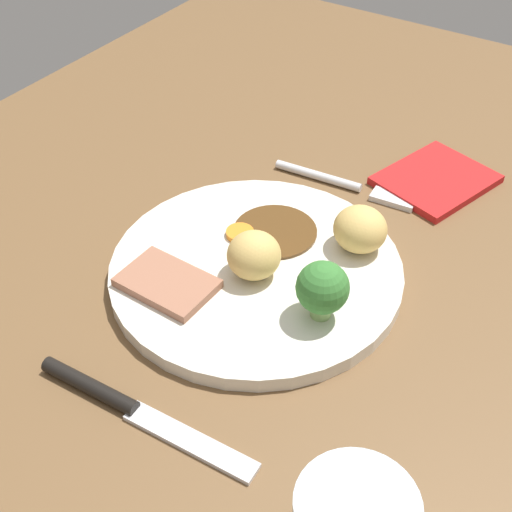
# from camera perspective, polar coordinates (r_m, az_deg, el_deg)

# --- Properties ---
(dining_table) EXTENTS (1.20, 0.84, 0.04)m
(dining_table) POSITION_cam_1_polar(r_m,az_deg,el_deg) (0.63, -1.62, -2.92)
(dining_table) COLOR brown
(dining_table) RESTS_ON ground
(dinner_plate) EXTENTS (0.26, 0.26, 0.01)m
(dinner_plate) POSITION_cam_1_polar(r_m,az_deg,el_deg) (0.62, 0.00, -1.19)
(dinner_plate) COLOR silver
(dinner_plate) RESTS_ON dining_table
(gravy_pool) EXTENTS (0.08, 0.08, 0.00)m
(gravy_pool) POSITION_cam_1_polar(r_m,az_deg,el_deg) (0.64, 1.56, 2.01)
(gravy_pool) COLOR #563819
(gravy_pool) RESTS_ON dinner_plate
(meat_slice_main) EXTENTS (0.05, 0.08, 0.01)m
(meat_slice_main) POSITION_cam_1_polar(r_m,az_deg,el_deg) (0.59, -7.21, -2.19)
(meat_slice_main) COLOR #9E664C
(meat_slice_main) RESTS_ON dinner_plate
(roast_potato_left) EXTENTS (0.06, 0.06, 0.04)m
(roast_potato_left) POSITION_cam_1_polar(r_m,az_deg,el_deg) (0.59, -0.35, -0.12)
(roast_potato_left) COLOR #D8B260
(roast_potato_left) RESTS_ON dinner_plate
(roast_potato_right) EXTENTS (0.06, 0.06, 0.04)m
(roast_potato_right) POSITION_cam_1_polar(r_m,az_deg,el_deg) (0.62, 8.44, 2.17)
(roast_potato_right) COLOR #D8B260
(roast_potato_right) RESTS_ON dinner_plate
(carrot_coin_front) EXTENTS (0.03, 0.03, 0.01)m
(carrot_coin_front) POSITION_cam_1_polar(r_m,az_deg,el_deg) (0.64, -1.31, 1.86)
(carrot_coin_front) COLOR orange
(carrot_coin_front) RESTS_ON dinner_plate
(broccoli_floret) EXTENTS (0.04, 0.04, 0.05)m
(broccoli_floret) POSITION_cam_1_polar(r_m,az_deg,el_deg) (0.55, 5.41, -2.65)
(broccoli_floret) COLOR #8CB766
(broccoli_floret) RESTS_ON dinner_plate
(fork) EXTENTS (0.03, 0.15, 0.01)m
(fork) POSITION_cam_1_polar(r_m,az_deg,el_deg) (0.73, 7.50, 5.72)
(fork) COLOR silver
(fork) RESTS_ON dining_table
(knife) EXTENTS (0.02, 0.19, 0.01)m
(knife) POSITION_cam_1_polar(r_m,az_deg,el_deg) (0.53, -10.55, -11.82)
(knife) COLOR black
(knife) RESTS_ON dining_table
(folded_napkin) EXTENTS (0.13, 0.12, 0.01)m
(folded_napkin) POSITION_cam_1_polar(r_m,az_deg,el_deg) (0.75, 14.37, 6.00)
(folded_napkin) COLOR red
(folded_napkin) RESTS_ON dining_table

